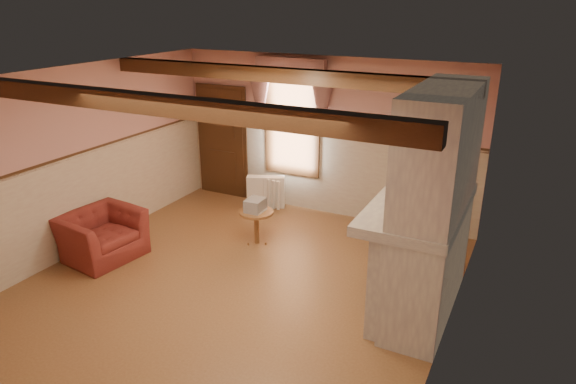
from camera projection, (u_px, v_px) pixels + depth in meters
The scene contains 26 objects.
floor at pixel (236, 286), 7.02m from camera, with size 5.50×6.00×0.01m, color brown.
ceiling at pixel (227, 79), 6.03m from camera, with size 5.50×6.00×0.01m, color silver.
wall_back at pixel (324, 137), 9.03m from camera, with size 5.50×0.02×2.80m, color tan.
wall_front at pixel (24, 310), 4.01m from camera, with size 5.50×0.02×2.80m, color tan.
wall_left at pixel (76, 161), 7.68m from camera, with size 0.02×6.00×2.80m, color tan.
wall_right at pixel (454, 231), 5.37m from camera, with size 0.02×6.00×2.80m, color tan.
wainscot at pixel (233, 236), 6.75m from camera, with size 5.50×6.00×1.50m, color beige, non-canonical shape.
chair_rail at pixel (231, 183), 6.49m from camera, with size 5.50×6.00×0.08m, color black, non-canonical shape.
firebox at pixel (393, 270), 6.52m from camera, with size 0.20×0.95×0.90m, color black.
armchair at pixel (101, 235), 7.70m from camera, with size 1.09×0.96×0.71m, color maroon.
side_table at pixel (257, 227), 8.17m from camera, with size 0.54×0.54×0.55m, color brown.
book_stack at pixel (255, 205), 8.04m from camera, with size 0.26×0.32×0.20m, color #B7AD8C.
radiator at pixel (266, 192), 9.59m from camera, with size 0.70×0.18×0.60m, color white.
bowl at pixel (419, 200), 6.05m from camera, with size 0.33×0.33×0.08m, color brown.
mantel_clock at pixel (430, 182), 6.47m from camera, with size 0.14×0.24×0.20m, color black.
oil_lamp at pixel (433, 175), 6.59m from camera, with size 0.11×0.11×0.28m, color #D48B3C.
candle_red at pixel (404, 218), 5.44m from camera, with size 0.06×0.06×0.16m, color #B32816.
jar_yellow at pixel (411, 210), 5.70m from camera, with size 0.06×0.06×0.12m, color gold.
fireplace at pixel (434, 207), 6.00m from camera, with size 0.85×2.00×2.80m, color gray.
mantel at pixel (419, 207), 6.09m from camera, with size 1.05×2.05×0.12m, color gray.
overmantel_mirror at pixel (408, 156), 5.96m from camera, with size 0.06×1.44×1.04m, color silver.
door at pixel (223, 143), 9.99m from camera, with size 1.10×0.10×2.10m, color black.
window at pixel (292, 120), 9.17m from camera, with size 1.06×0.08×2.02m, color white.
window_drapes at pixel (290, 87), 8.88m from camera, with size 1.30×0.14×1.40m, color gray.
ceiling_beam_front at pixel (161, 105), 5.06m from camera, with size 5.50×0.18×0.20m, color black.
ceiling_beam_back at pixel (275, 75), 7.07m from camera, with size 5.50×0.18×0.20m, color black.
Camera 1 is at (3.39, -5.14, 3.68)m, focal length 32.00 mm.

